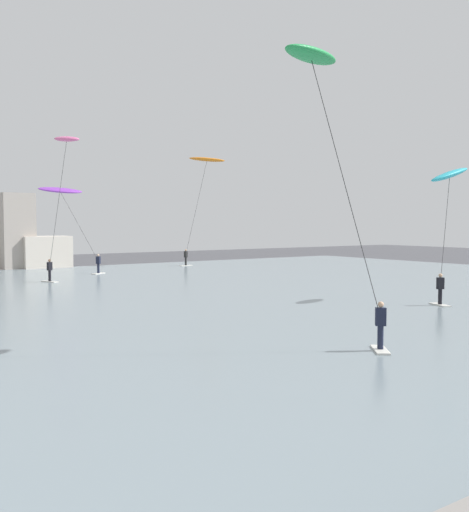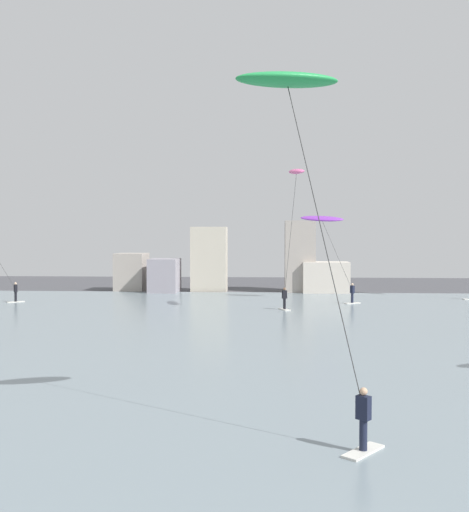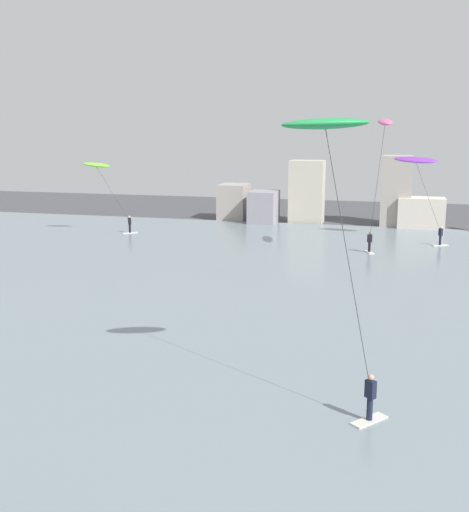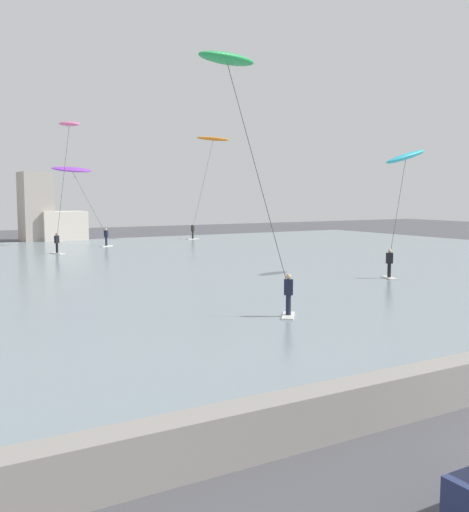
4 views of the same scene
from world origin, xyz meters
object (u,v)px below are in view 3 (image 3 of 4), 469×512
object	(u,v)px
kitesurfer_purple	(417,165)
kitesurfer_pink	(383,137)
kitesurfer_green	(330,154)
kitesurfer_lime	(101,174)

from	to	relation	value
kitesurfer_purple	kitesurfer_pink	xyz separation A→B (m)	(-2.76, -8.24, 2.49)
kitesurfer_purple	kitesurfer_green	bearing A→B (deg)	-96.06
kitesurfer_pink	kitesurfer_green	world-z (taller)	kitesurfer_pink
kitesurfer_pink	kitesurfer_purple	bearing A→B (deg)	71.51
kitesurfer_lime	kitesurfer_green	xyz separation A→B (m)	(24.04, -30.68, 3.15)
kitesurfer_purple	kitesurfer_lime	world-z (taller)	kitesurfer_purple
kitesurfer_green	kitesurfer_purple	bearing A→B (deg)	83.94
kitesurfer_pink	kitesurfer_green	xyz separation A→B (m)	(-0.94, -26.60, -0.29)
kitesurfer_lime	kitesurfer_purple	bearing A→B (deg)	8.54
kitesurfer_lime	kitesurfer_green	size ratio (longest dim) A/B	0.68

